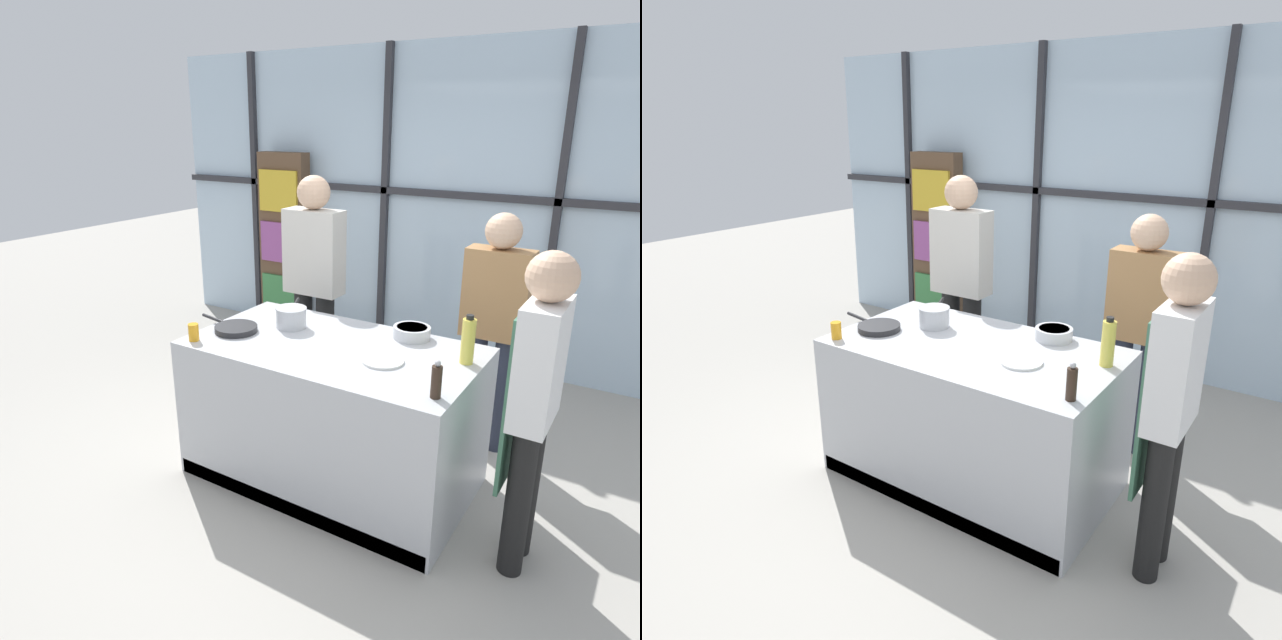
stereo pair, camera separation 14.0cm
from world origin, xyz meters
TOP-DOWN VIEW (x-y plane):
  - ground_plane at (0.00, 0.00)m, footprint 18.00×18.00m
  - back_window_wall at (0.00, 2.26)m, footprint 6.40×0.10m
  - bookshelf at (-1.84, 2.08)m, footprint 0.54×0.19m
  - demo_island at (-0.00, -0.00)m, footprint 1.70×0.96m
  - chef at (1.18, -0.14)m, footprint 0.23×0.38m
  - spectator_far_left at (-0.70, 0.88)m, footprint 0.45×0.25m
  - spectator_center_left at (0.70, 0.88)m, footprint 0.42×0.23m
  - frying_pan at (-0.64, -0.12)m, footprint 0.48×0.27m
  - saucepan at (-0.39, 0.13)m, footprint 0.22×0.35m
  - white_plate at (0.36, -0.06)m, footprint 0.24×0.24m
  - mixing_bowl at (0.35, 0.36)m, footprint 0.23×0.23m
  - oil_bottle at (0.75, 0.17)m, footprint 0.07×0.07m
  - pepper_grinder at (0.76, -0.31)m, footprint 0.05×0.05m
  - juice_glass_near at (-0.75, -0.38)m, footprint 0.06×0.06m

SIDE VIEW (x-z plane):
  - ground_plane at x=0.00m, z-range 0.00..0.00m
  - demo_island at x=0.00m, z-range 0.00..0.90m
  - white_plate at x=0.36m, z-range 0.90..0.91m
  - frying_pan at x=-0.64m, z-range 0.90..0.94m
  - spectator_center_left at x=0.70m, z-range 0.11..1.74m
  - bookshelf at x=-1.84m, z-range 0.00..1.86m
  - mixing_bowl at x=0.35m, z-range 0.90..0.98m
  - chef at x=1.18m, z-range 0.13..1.76m
  - juice_glass_near at x=-0.75m, z-range 0.90..1.00m
  - saucepan at x=-0.39m, z-range 0.90..1.04m
  - pepper_grinder at x=0.76m, z-range 0.89..1.09m
  - spectator_far_left at x=-0.70m, z-range 0.13..1.91m
  - oil_bottle at x=0.75m, z-range 0.89..1.17m
  - back_window_wall at x=0.00m, z-range 0.00..2.80m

